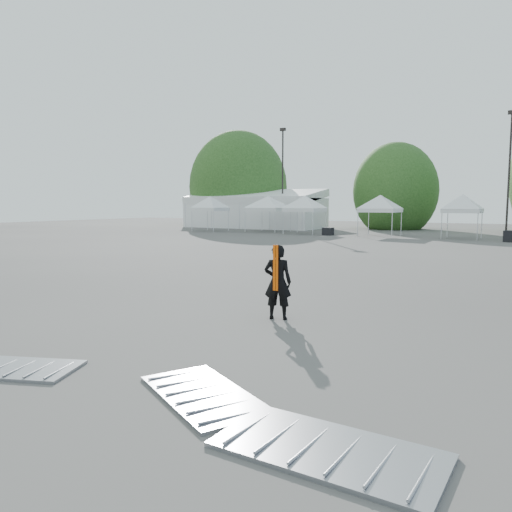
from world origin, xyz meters
The scene contains 16 objects.
ground centered at (0.00, 0.00, 0.00)m, with size 120.00×120.00×0.00m, color #474442.
marquee centered at (-22.00, 35.00, 1.97)m, with size 15.00×6.25×4.23m.
light_pole_west centered at (-18.00, 34.00, 5.77)m, with size 0.60×0.25×10.30m.
light_pole_east centered at (3.00, 32.00, 5.52)m, with size 0.60×0.25×9.80m.
tree_far_w centered at (-26.00, 38.00, 4.54)m, with size 4.80×4.80×7.30m.
tree_mid_w centered at (-8.00, 40.00, 3.93)m, with size 4.16×4.16×6.33m.
tent_a centered at (-22.19, 27.06, 3.06)m, with size 3.84×3.84×3.88m.
tent_b centered at (-16.90, 28.99, 3.06)m, with size 4.75×4.75×3.88m.
tent_c centered at (-12.40, 27.45, 3.06)m, with size 4.20×4.20×3.88m.
tent_d centered at (-5.97, 28.04, 3.06)m, with size 4.18×4.18×3.88m.
tent_e centered at (0.28, 27.99, 3.06)m, with size 3.76×3.76×3.88m.
man centered at (0.74, -2.16, 0.86)m, with size 0.72×0.59×1.71m.
barrier_left centered at (-1.24, -7.38, 0.03)m, with size 2.26×1.69×0.06m.
barrier_mid centered at (2.04, -6.73, 0.03)m, with size 2.38×1.95×0.07m.
barrier_right centered at (4.10, -7.31, 0.04)m, with size 2.42×1.26×0.08m.
crate_west centered at (-9.94, 26.75, 0.32)m, with size 0.83×0.64×0.64m, color black.
Camera 1 is at (5.99, -12.02, 2.62)m, focal length 35.00 mm.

